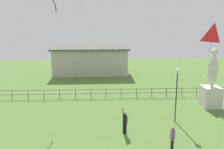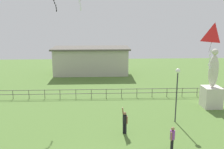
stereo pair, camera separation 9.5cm
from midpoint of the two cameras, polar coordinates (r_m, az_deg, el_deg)
statue_monument at (r=25.01m, az=21.52°, el=-3.00°), size 1.62×1.62×5.47m
lamppost at (r=20.17m, az=14.41°, el=-1.96°), size 0.36×0.36×4.36m
person_0 at (r=18.22m, az=2.77°, el=-10.47°), size 0.43×0.44×1.94m
person_2 at (r=16.43m, az=13.41°, el=-13.69°), size 0.32×0.41×1.61m
kite_0 at (r=18.21m, az=21.99°, el=8.52°), size 0.94×1.16×3.10m
waterfront_railing at (r=26.26m, az=-4.95°, el=-4.01°), size 36.00×0.06×0.95m
pavilion_building at (r=37.68m, az=-4.99°, el=3.20°), size 11.27×5.31×3.95m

